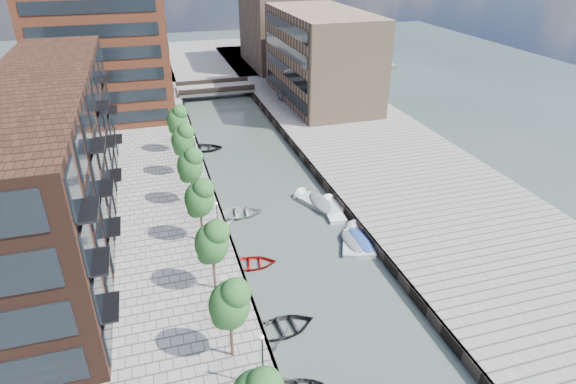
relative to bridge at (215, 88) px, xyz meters
name	(u,v)px	position (x,y,z in m)	size (l,w,h in m)	color
water	(257,169)	(0.00, -32.00, -1.39)	(300.00, 300.00, 0.00)	#38473F
quay_right	(378,151)	(16.00, -32.00, -0.89)	(20.00, 140.00, 1.00)	gray
quay_wall_left	(207,172)	(-6.10, -32.00, -0.89)	(0.25, 140.00, 1.00)	#332823
quay_wall_right	(305,160)	(6.10, -32.00, -0.89)	(0.25, 140.00, 1.00)	#332823
far_closure	(196,60)	(0.00, 28.00, -0.89)	(80.00, 40.00, 1.00)	gray
apartment_block	(53,161)	(-20.00, -42.00, 6.61)	(8.00, 38.00, 14.00)	black
tower	(95,9)	(-17.00, -7.00, 14.61)	(18.00, 18.00, 30.00)	brown
tan_block_near	(321,56)	(16.00, -10.00, 6.61)	(12.00, 25.00, 14.00)	#8F7258
tan_block_far	(278,25)	(16.00, 16.00, 7.61)	(12.00, 20.00, 16.00)	#8F7258
bridge	(215,88)	(0.00, 0.00, 0.00)	(13.00, 6.00, 1.30)	gray
tree_1	(229,303)	(-8.50, -61.00, 3.92)	(2.50, 2.50, 5.95)	#382619
tree_2	(211,241)	(-8.50, -54.00, 3.92)	(2.50, 2.50, 5.95)	#382619
tree_3	(199,197)	(-8.50, -47.00, 3.92)	(2.50, 2.50, 5.95)	#382619
tree_4	(190,164)	(-8.50, -40.00, 3.92)	(2.50, 2.50, 5.95)	#382619
tree_5	(183,139)	(-8.50, -33.00, 3.92)	(2.50, 2.50, 5.95)	#382619
tree_6	(177,119)	(-8.50, -26.00, 3.92)	(2.50, 2.50, 5.95)	#382619
lamp_0	(263,356)	(-7.20, -64.00, 2.12)	(0.24, 0.24, 4.12)	black
lamp_1	(218,219)	(-7.20, -48.00, 2.12)	(0.24, 0.24, 4.12)	black
lamp_2	(195,149)	(-7.20, -32.00, 2.12)	(0.24, 0.24, 4.12)	black
sloop_0	(284,330)	(-4.43, -58.87, -1.39)	(3.39, 4.74, 0.98)	black
sloop_2	(252,266)	(-4.89, -50.72, -1.39)	(3.01, 4.21, 0.87)	#A11311
sloop_3	(239,216)	(-4.31, -42.21, -1.39)	(3.50, 4.90, 1.02)	#B8B8B6
sloop_4	(204,150)	(-5.40, -24.11, -1.39)	(3.67, 5.14, 1.07)	black
motorboat_1	(352,241)	(4.65, -49.97, -1.20)	(3.30, 4.88, 1.54)	#BBBBB9
motorboat_2	(332,209)	(5.09, -43.79, -1.30)	(2.31, 5.00, 1.61)	white
motorboat_3	(359,239)	(5.39, -49.90, -1.18)	(2.77, 5.41, 1.72)	#BABAB8
motorboat_4	(316,203)	(3.94, -42.25, -1.16)	(4.14, 5.99, 1.90)	#B6B6B4
car	(283,93)	(10.41, -7.39, 0.34)	(1.74, 4.32, 1.47)	gray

